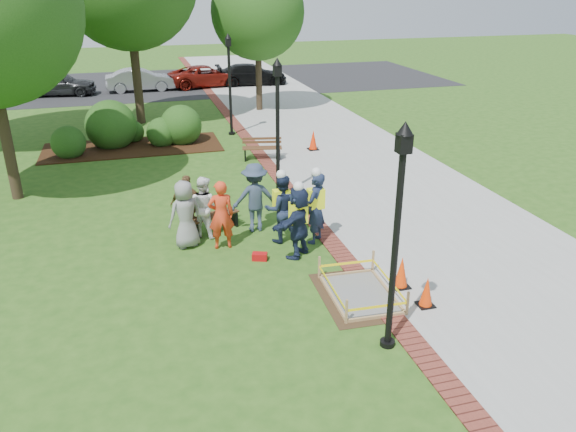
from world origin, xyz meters
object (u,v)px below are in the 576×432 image
object	(u,v)px
lamp_near	(397,224)
bench_near	(213,222)
hivis_worker_a	(298,220)
hivis_worker_b	(316,206)
wet_concrete_pad	(361,286)
cone_front	(427,292)
hivis_worker_c	(281,207)

from	to	relation	value
lamp_near	bench_near	bearing A→B (deg)	111.03
hivis_worker_a	hivis_worker_b	bearing A→B (deg)	44.51
wet_concrete_pad	cone_front	bearing A→B (deg)	-33.65
cone_front	lamp_near	bearing A→B (deg)	-142.60
lamp_near	hivis_worker_b	bearing A→B (deg)	88.69
wet_concrete_pad	cone_front	xyz separation A→B (m)	(1.15, -0.76, 0.10)
cone_front	hivis_worker_b	world-z (taller)	hivis_worker_b
cone_front	hivis_worker_a	bearing A→B (deg)	122.46
wet_concrete_pad	hivis_worker_b	world-z (taller)	hivis_worker_b
cone_front	hivis_worker_b	distance (m)	3.88
wet_concrete_pad	lamp_near	world-z (taller)	lamp_near
bench_near	lamp_near	world-z (taller)	lamp_near
bench_near	hivis_worker_b	distance (m)	2.93
hivis_worker_a	wet_concrete_pad	bearing A→B (deg)	-71.38
lamp_near	hivis_worker_b	size ratio (longest dim) A/B	2.11
lamp_near	hivis_worker_a	world-z (taller)	lamp_near
lamp_near	hivis_worker_c	bearing A→B (deg)	98.37
bench_near	cone_front	world-z (taller)	bench_near
hivis_worker_b	hivis_worker_c	size ratio (longest dim) A/B	1.04
wet_concrete_pad	cone_front	distance (m)	1.38
bench_near	cone_front	size ratio (longest dim) A/B	2.20
wet_concrete_pad	hivis_worker_a	distance (m)	2.44
lamp_near	wet_concrete_pad	bearing A→B (deg)	83.71
wet_concrete_pad	lamp_near	size ratio (longest dim) A/B	0.56
bench_near	cone_front	distance (m)	6.25
lamp_near	hivis_worker_a	bearing A→B (deg)	97.78
wet_concrete_pad	bench_near	xyz separation A→B (m)	(-2.53, 4.29, 0.01)
bench_near	hivis_worker_c	size ratio (longest dim) A/B	0.77
hivis_worker_b	hivis_worker_a	bearing A→B (deg)	-135.49
cone_front	hivis_worker_b	xyz separation A→B (m)	(-1.24, 3.62, 0.67)
lamp_near	cone_front	bearing A→B (deg)	37.40
cone_front	wet_concrete_pad	bearing A→B (deg)	146.35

